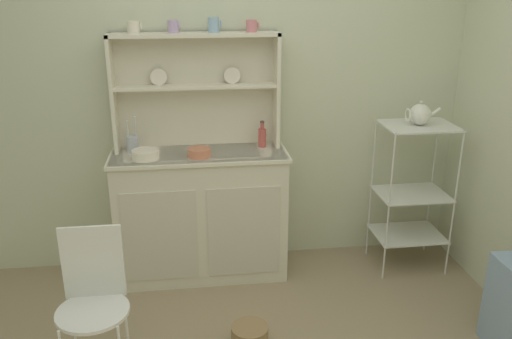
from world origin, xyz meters
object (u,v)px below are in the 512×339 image
at_px(hutch_shelf_unit, 196,82).
at_px(jam_bottle, 262,137).
at_px(wire_chair, 93,294).
at_px(floor_basket, 250,337).
at_px(porcelain_teapot, 420,114).
at_px(cup_cream_0, 134,27).
at_px(hutch_cabinet, 201,213).
at_px(bowl_mixing_large, 145,154).
at_px(utensil_jar, 133,144).
at_px(bakers_rack, 413,184).

distance_m(hutch_shelf_unit, jam_bottle, 0.58).
bearing_deg(wire_chair, floor_basket, 1.38).
bearing_deg(porcelain_teapot, cup_cream_0, 174.05).
distance_m(hutch_cabinet, cup_cream_0, 1.31).
xyz_separation_m(hutch_shelf_unit, bowl_mixing_large, (-0.34, -0.24, -0.42)).
relative_size(wire_chair, utensil_jar, 3.50).
height_order(hutch_cabinet, floor_basket, hutch_cabinet).
height_order(wire_chair, floor_basket, wire_chair).
bearing_deg(utensil_jar, wire_chair, -96.97).
height_order(cup_cream_0, utensil_jar, cup_cream_0).
bearing_deg(utensil_jar, porcelain_teapot, -4.45).
distance_m(hutch_cabinet, bowl_mixing_large, 0.59).
relative_size(bakers_rack, utensil_jar, 4.38).
height_order(hutch_cabinet, jam_bottle, jam_bottle).
xyz_separation_m(hutch_cabinet, bakers_rack, (1.49, -0.07, 0.17)).
distance_m(wire_chair, floor_basket, 0.93).
relative_size(bakers_rack, wire_chair, 1.25).
relative_size(floor_basket, porcelain_teapot, 0.90).
distance_m(bakers_rack, bowl_mixing_large, 1.85).
relative_size(cup_cream_0, jam_bottle, 0.50).
height_order(wire_chair, cup_cream_0, cup_cream_0).
height_order(bowl_mixing_large, jam_bottle, jam_bottle).
xyz_separation_m(hutch_cabinet, wire_chair, (-0.57, -1.01, 0.05)).
distance_m(hutch_cabinet, floor_basket, 0.99).
bearing_deg(bakers_rack, hutch_cabinet, 177.24).
xyz_separation_m(hutch_cabinet, bowl_mixing_large, (-0.34, -0.07, 0.47)).
relative_size(hutch_cabinet, floor_basket, 5.57).
relative_size(bakers_rack, cup_cream_0, 11.76).
bearing_deg(floor_basket, cup_cream_0, 121.29).
relative_size(hutch_cabinet, cup_cream_0, 13.03).
relative_size(hutch_cabinet, utensil_jar, 4.85).
relative_size(cup_cream_0, bowl_mixing_large, 0.52).
xyz_separation_m(hutch_shelf_unit, wire_chair, (-0.57, -1.18, -0.83)).
relative_size(jam_bottle, porcelain_teapot, 0.77).
height_order(floor_basket, jam_bottle, jam_bottle).
distance_m(hutch_cabinet, utensil_jar, 0.67).
bearing_deg(hutch_shelf_unit, utensil_jar, -168.60).
distance_m(hutch_cabinet, porcelain_teapot, 1.63).
distance_m(bakers_rack, porcelain_teapot, 0.50).
xyz_separation_m(wire_chair, cup_cream_0, (0.19, 1.14, 1.19)).
height_order(hutch_shelf_unit, cup_cream_0, cup_cream_0).
bearing_deg(wire_chair, bowl_mixing_large, 68.14).
xyz_separation_m(hutch_shelf_unit, utensil_jar, (-0.44, -0.09, -0.39)).
distance_m(hutch_cabinet, bakers_rack, 1.50).
relative_size(floor_basket, cup_cream_0, 2.34).
xyz_separation_m(cup_cream_0, jam_bottle, (0.81, -0.04, -0.73)).
bearing_deg(hutch_cabinet, wire_chair, -119.31).
xyz_separation_m(cup_cream_0, bowl_mixing_large, (0.03, -0.20, -0.78)).
bearing_deg(wire_chair, hutch_shelf_unit, 55.84).
distance_m(jam_bottle, utensil_jar, 0.87).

